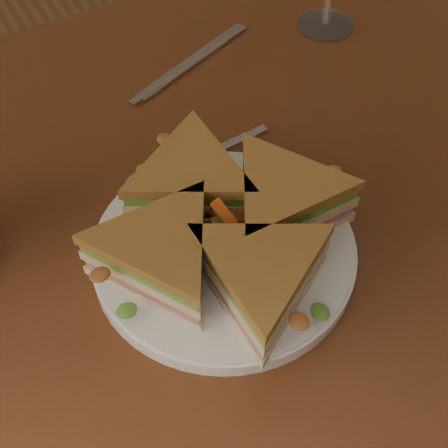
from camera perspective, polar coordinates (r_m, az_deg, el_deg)
name	(u,v)px	position (r m, az deg, el deg)	size (l,w,h in m)	color
table	(196,261)	(0.74, -2.59, -3.42)	(1.20, 0.80, 0.75)	#3D1B0D
plate	(224,251)	(0.61, 0.00, -2.47)	(0.26, 0.26, 0.02)	white
sandwich_wedges	(224,227)	(0.58, 0.00, -0.31)	(0.28, 0.28, 0.06)	beige
crisps_mound	(224,230)	(0.59, 0.00, -0.55)	(0.09, 0.09, 0.05)	#CD551A
spoon	(164,173)	(0.69, -5.49, 4.62)	(0.18, 0.03, 0.01)	silver
knife	(186,66)	(0.83, -3.46, 14.21)	(0.21, 0.09, 0.00)	silver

